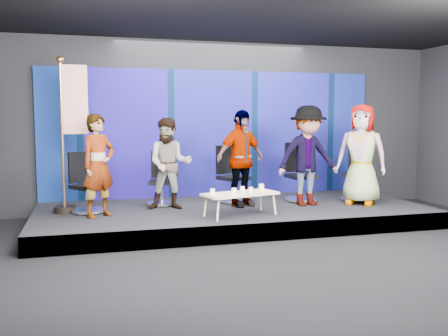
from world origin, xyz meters
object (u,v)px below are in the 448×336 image
Objects in this scene: chair_d at (300,182)px; panelist_d at (308,156)px; chair_a at (86,193)px; mug_a at (212,192)px; mug_c at (242,189)px; coffee_table at (240,195)px; mug_e at (261,187)px; chair_b at (162,187)px; panelist_a at (98,166)px; panelist_e at (361,154)px; mug_b at (234,191)px; mug_d at (251,190)px; chair_e at (358,181)px; flag_stand at (70,131)px; chair_c at (232,183)px; panelist_c at (241,158)px; panelist_b at (170,164)px.

panelist_d reaches higher than chair_d.
chair_d is at bearing -34.57° from chair_a.
mug_a reaches higher than mug_c.
mug_e is at bearing 24.64° from coffee_table.
chair_b is 10.66× the size of mug_a.
chair_a is 0.62× the size of panelist_a.
panelist_e reaches higher than panelist_a.
mug_d is (0.32, 0.09, -0.01)m from mug_b.
chair_b is 0.86× the size of chair_e.
panelist_a is 0.89m from flag_stand.
panelist_a is 17.84× the size of mug_b.
panelist_a is at bearing 164.21° from mug_b.
flag_stand is at bearing 164.19° from chair_c.
chair_e is 0.62× the size of panelist_e.
flag_stand is (-2.57, 1.14, 0.97)m from mug_b.
coffee_table is at bearing -127.65° from panelist_e.
panelist_a is 2.41m from mug_c.
panelist_e is at bearing -12.05° from panelist_d.
mug_d is 3.23m from flag_stand.
mug_b is (2.33, -1.06, 0.09)m from chair_a.
panelist_e is (2.25, -0.40, 0.06)m from panelist_c.
mug_e is 3.40m from flag_stand.
mug_c is at bearing -120.32° from chair_c.
chair_c is (1.36, -0.03, 0.03)m from chair_b.
mug_a is (0.54, -0.97, -0.38)m from panelist_b.
chair_a is 5.06m from panelist_e.
panelist_d reaches higher than coffee_table.
panelist_c is 0.93m from mug_c.
mug_c is 0.15m from mug_d.
mug_a is at bearing -128.22° from panelist_e.
flag_stand is (-2.96, -0.32, 1.05)m from chair_c.
panelist_d is 17.77× the size of mug_e.
chair_c is at bearing 70.46° from panelist_c.
panelist_e is (4.79, -0.05, 0.10)m from panelist_a.
panelist_b is at bearing -39.48° from chair_a.
mug_a is at bearing -30.66° from flag_stand.
panelist_c reaches higher than mug_c.
chair_e is (5.00, 0.42, -0.46)m from panelist_a.
panelist_a is at bearing -149.60° from panelist_b.
mug_c is (0.20, 0.17, -0.00)m from mug_b.
chair_c is at bearing 145.91° from panelist_d.
flag_stand is at bearing 126.04° from chair_a.
panelist_b is at bearing 177.85° from chair_c.
panelist_a is 0.90× the size of panelist_e.
mug_e is at bearing -120.53° from chair_e.
panelist_a is at bearing -133.41° from chair_e.
chair_c is 0.62× the size of panelist_c.
chair_a is at bearing 155.49° from mug_b.
panelist_d is (1.23, -0.24, 0.04)m from panelist_c.
panelist_a is 2.70m from chair_c.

